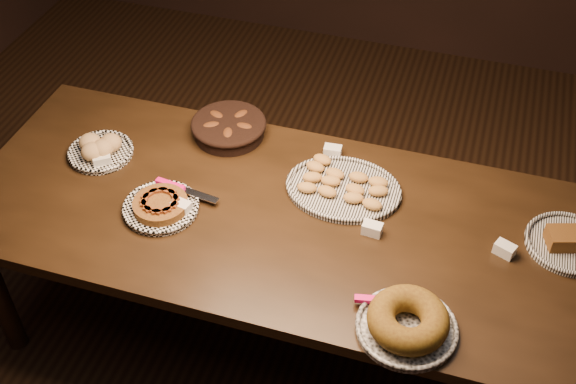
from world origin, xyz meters
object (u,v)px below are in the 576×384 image
(madeleine_platter, at_px, (343,187))
(bundt_cake_plate, at_px, (407,322))
(buffet_table, at_px, (280,228))
(apple_tart_plate, at_px, (161,206))

(madeleine_platter, bearing_deg, bundt_cake_plate, -42.08)
(buffet_table, distance_m, apple_tart_plate, 0.45)
(apple_tart_plate, distance_m, bundt_cake_plate, 1.00)
(buffet_table, xyz_separation_m, bundt_cake_plate, (0.54, -0.38, 0.12))
(apple_tart_plate, height_order, madeleine_platter, apple_tart_plate)
(buffet_table, distance_m, madeleine_platter, 0.29)
(buffet_table, xyz_separation_m, madeleine_platter, (0.19, 0.19, 0.09))
(apple_tart_plate, relative_size, madeleine_platter, 0.77)
(madeleine_platter, height_order, bundt_cake_plate, bundt_cake_plate)
(apple_tart_plate, bearing_deg, bundt_cake_plate, -28.42)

